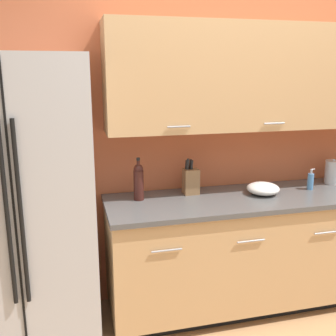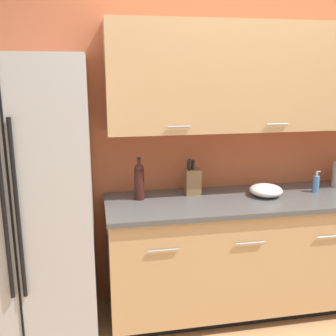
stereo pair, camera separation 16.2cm
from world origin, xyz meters
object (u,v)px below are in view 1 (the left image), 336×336
object	(u,v)px
refrigerator	(23,209)
mixing_bowl	(263,189)
soap_dispenser	(310,181)
wine_bottle	(139,181)
steel_canister	(333,172)
knife_block	(191,181)

from	to	relation	value
refrigerator	mixing_bowl	distance (m)	1.70
mixing_bowl	soap_dispenser	bearing A→B (deg)	3.14
refrigerator	wine_bottle	bearing A→B (deg)	11.42
refrigerator	steel_canister	xyz separation A→B (m)	(2.39, 0.19, 0.05)
soap_dispenser	mixing_bowl	bearing A→B (deg)	-176.86
soap_dispenser	steel_canister	world-z (taller)	steel_canister
knife_block	soap_dispenser	distance (m)	0.95
knife_block	wine_bottle	world-z (taller)	wine_bottle
soap_dispenser	mixing_bowl	distance (m)	0.42
refrigerator	steel_canister	world-z (taller)	refrigerator
knife_block	steel_canister	size ratio (longest dim) A/B	1.34
refrigerator	knife_block	world-z (taller)	refrigerator
refrigerator	knife_block	bearing A→B (deg)	9.80
soap_dispenser	steel_canister	xyz separation A→B (m)	(0.28, 0.11, 0.03)
steel_canister	mixing_bowl	size ratio (longest dim) A/B	0.85
soap_dispenser	steel_canister	distance (m)	0.30
steel_canister	soap_dispenser	bearing A→B (deg)	-158.75
wine_bottle	steel_canister	world-z (taller)	wine_bottle
refrigerator	knife_block	size ratio (longest dim) A/B	6.85
knife_block	wine_bottle	xyz separation A→B (m)	(-0.41, -0.05, 0.04)
wine_bottle	steel_canister	size ratio (longest dim) A/B	1.49
mixing_bowl	knife_block	bearing A→B (deg)	164.62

